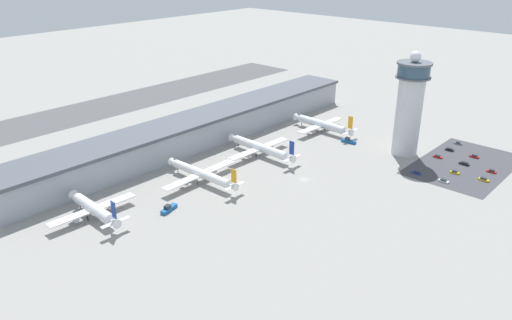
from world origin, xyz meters
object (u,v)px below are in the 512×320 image
at_px(car_blue_compact, 458,143).
at_px(car_green_van, 438,157).
at_px(control_tower, 409,105).
at_px(airplane_gate_charlie, 260,148).
at_px(airplane_gate_bravo, 201,174).
at_px(airplane_gate_alpha, 94,209).
at_px(car_white_wagon, 474,156).
at_px(car_navy_sedan, 484,180).
at_px(service_truck_catering, 349,141).
at_px(car_yellow_taxi, 450,150).
at_px(car_silver_sedan, 416,173).
at_px(car_grey_coupe, 444,181).
at_px(airplane_gate_delta, 322,125).
at_px(car_red_hatchback, 455,172).
at_px(service_truck_fuel, 169,209).
at_px(car_maroon_suv, 464,164).
at_px(car_black_suv, 492,171).

relative_size(car_blue_compact, car_green_van, 0.94).
bearing_deg(control_tower, airplane_gate_charlie, 134.71).
height_order(control_tower, airplane_gate_bravo, control_tower).
distance_m(airplane_gate_alpha, car_white_wagon, 184.02).
relative_size(airplane_gate_bravo, car_navy_sedan, 8.86).
height_order(service_truck_catering, car_white_wagon, service_truck_catering).
relative_size(car_yellow_taxi, car_silver_sedan, 1.01).
xyz_separation_m(airplane_gate_bravo, car_blue_compact, (125.08, -66.68, -3.80)).
bearing_deg(car_navy_sedan, car_grey_coupe, 136.55).
xyz_separation_m(airplane_gate_bravo, car_yellow_taxi, (112.87, -67.13, -3.71)).
height_order(car_blue_compact, car_navy_sedan, car_navy_sedan).
relative_size(service_truck_catering, car_white_wagon, 1.86).
bearing_deg(airplane_gate_delta, car_red_hatchback, -93.77).
bearing_deg(car_white_wagon, car_silver_sedan, 161.41).
distance_m(service_truck_fuel, car_navy_sedan, 141.61).
relative_size(car_blue_compact, car_silver_sedan, 0.99).
height_order(airplane_gate_charlie, service_truck_fuel, airplane_gate_charlie).
height_order(airplane_gate_delta, car_maroon_suv, airplane_gate_delta).
bearing_deg(car_maroon_suv, car_navy_sedan, -131.71).
xyz_separation_m(car_maroon_suv, car_blue_compact, (25.33, 13.21, -0.10)).
height_order(car_white_wagon, car_green_van, car_white_wagon).
bearing_deg(service_truck_fuel, airplane_gate_delta, 4.50).
xyz_separation_m(car_yellow_taxi, car_red_hatchback, (-26.19, -13.41, -0.07)).
bearing_deg(car_yellow_taxi, car_blue_compact, 2.09).
height_order(service_truck_catering, service_truck_fuel, service_truck_catering).
bearing_deg(car_navy_sedan, car_green_van, 65.94).
bearing_deg(service_truck_catering, car_green_van, -74.45).
bearing_deg(car_silver_sedan, car_grey_coupe, -91.16).
distance_m(service_truck_catering, car_grey_coupe, 60.34).
distance_m(control_tower, airplane_gate_bravo, 108.54).
bearing_deg(car_grey_coupe, car_maroon_suv, 1.54).
bearing_deg(car_black_suv, airplane_gate_bravo, 136.93).
height_order(airplane_gate_bravo, car_navy_sedan, airplane_gate_bravo).
bearing_deg(car_green_van, car_red_hatchback, -132.78).
height_order(airplane_gate_charlie, service_truck_catering, airplane_gate_charlie).
distance_m(car_maroon_suv, car_white_wagon, 12.48).
bearing_deg(control_tower, airplane_gate_delta, 91.58).
height_order(car_maroon_suv, car_green_van, car_maroon_suv).
xyz_separation_m(car_maroon_suv, car_black_suv, (-0.32, -13.06, -0.04)).
relative_size(airplane_gate_alpha, car_yellow_taxi, 8.38).
relative_size(airplane_gate_charlie, car_red_hatchback, 10.22).
distance_m(service_truck_catering, car_yellow_taxi, 52.15).
bearing_deg(car_blue_compact, airplane_gate_bravo, 151.94).
height_order(airplane_gate_alpha, car_red_hatchback, airplane_gate_alpha).
distance_m(car_maroon_suv, car_silver_sedan, 28.39).
distance_m(service_truck_catering, car_blue_compact, 58.77).
xyz_separation_m(car_blue_compact, car_green_van, (-25.38, 0.21, 0.02)).
bearing_deg(car_grey_coupe, control_tower, 56.76).
relative_size(airplane_gate_alpha, service_truck_fuel, 4.22).
distance_m(car_white_wagon, car_navy_sedan, 27.99).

